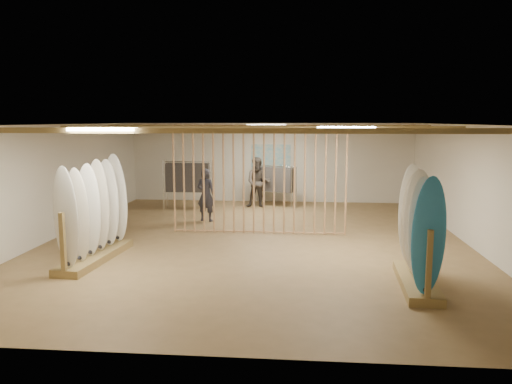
# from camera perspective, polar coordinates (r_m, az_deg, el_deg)

# --- Properties ---
(floor) EXTENTS (12.00, 12.00, 0.00)m
(floor) POSITION_cam_1_polar(r_m,az_deg,el_deg) (12.15, 0.00, -5.61)
(floor) COLOR olive
(floor) RESTS_ON ground
(ceiling) EXTENTS (12.00, 12.00, 0.00)m
(ceiling) POSITION_cam_1_polar(r_m,az_deg,el_deg) (11.80, 0.00, 7.71)
(ceiling) COLOR gray
(ceiling) RESTS_ON ground
(wall_back) EXTENTS (12.00, 0.00, 12.00)m
(wall_back) POSITION_cam_1_polar(r_m,az_deg,el_deg) (17.84, 1.71, 3.38)
(wall_back) COLOR silver
(wall_back) RESTS_ON ground
(wall_front) EXTENTS (12.00, 0.00, 12.00)m
(wall_front) POSITION_cam_1_polar(r_m,az_deg,el_deg) (6.03, -5.09, -6.23)
(wall_front) COLOR silver
(wall_front) RESTS_ON ground
(wall_left) EXTENTS (0.00, 12.00, 12.00)m
(wall_left) POSITION_cam_1_polar(r_m,az_deg,el_deg) (13.30, -22.00, 1.13)
(wall_left) COLOR silver
(wall_left) RESTS_ON ground
(wall_right) EXTENTS (0.00, 12.00, 12.00)m
(wall_right) POSITION_cam_1_polar(r_m,az_deg,el_deg) (12.49, 23.51, 0.62)
(wall_right) COLOR silver
(wall_right) RESTS_ON ground
(ceiling_slats) EXTENTS (9.50, 6.12, 0.10)m
(ceiling_slats) POSITION_cam_1_polar(r_m,az_deg,el_deg) (11.80, 0.00, 7.33)
(ceiling_slats) COLOR olive
(ceiling_slats) RESTS_ON ground
(light_panels) EXTENTS (1.20, 0.35, 0.06)m
(light_panels) POSITION_cam_1_polar(r_m,az_deg,el_deg) (11.80, 0.00, 7.42)
(light_panels) COLOR white
(light_panels) RESTS_ON ground
(bamboo_partition) EXTENTS (4.45, 0.05, 2.78)m
(bamboo_partition) POSITION_cam_1_polar(r_m,az_deg,el_deg) (12.68, 0.32, 1.41)
(bamboo_partition) COLOR tan
(bamboo_partition) RESTS_ON ground
(poster) EXTENTS (1.40, 0.03, 0.90)m
(poster) POSITION_cam_1_polar(r_m,az_deg,el_deg) (17.81, 1.71, 4.01)
(poster) COLOR teal
(poster) RESTS_ON ground
(rack_left) EXTENTS (0.74, 2.60, 2.07)m
(rack_left) POSITION_cam_1_polar(r_m,az_deg,el_deg) (10.88, -17.97, -3.83)
(rack_left) COLOR olive
(rack_left) RESTS_ON floor
(rack_right) EXTENTS (0.70, 2.20, 2.06)m
(rack_right) POSITION_cam_1_polar(r_m,az_deg,el_deg) (9.21, 18.02, -6.01)
(rack_right) COLOR olive
(rack_right) RESTS_ON floor
(clothing_rack_a) EXTENTS (1.52, 0.40, 1.63)m
(clothing_rack_a) POSITION_cam_1_polar(r_m,az_deg,el_deg) (16.34, -7.78, 1.66)
(clothing_rack_a) COLOR silver
(clothing_rack_a) RESTS_ON floor
(clothing_rack_b) EXTENTS (1.26, 0.78, 1.42)m
(clothing_rack_b) POSITION_cam_1_polar(r_m,az_deg,el_deg) (16.78, 2.29, 1.43)
(clothing_rack_b) COLOR silver
(clothing_rack_b) RESTS_ON floor
(shopper_a) EXTENTS (0.74, 0.60, 1.74)m
(shopper_a) POSITION_cam_1_polar(r_m,az_deg,el_deg) (14.42, -5.75, 0.07)
(shopper_a) COLOR #2A2932
(shopper_a) RESTS_ON floor
(shopper_b) EXTENTS (0.92, 0.72, 1.91)m
(shopper_b) POSITION_cam_1_polar(r_m,az_deg,el_deg) (16.61, 0.23, 1.47)
(shopper_b) COLOR #3A332D
(shopper_b) RESTS_ON floor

